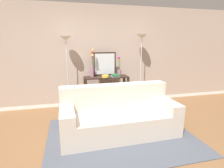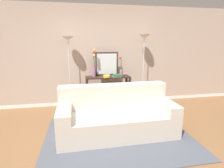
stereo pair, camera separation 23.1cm
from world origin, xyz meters
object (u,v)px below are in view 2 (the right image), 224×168
Objects in this scene: vase_short_flowers at (121,68)px; book_row_under_console at (98,106)px; console_table at (108,86)px; floor_lamp_left at (69,53)px; vase_tall_flowers at (94,65)px; fruit_bowl at (107,76)px; couch at (116,117)px; book_stack at (117,76)px; wall_mirror at (107,64)px; floor_lamp_right at (144,50)px.

vase_short_flowers is 1.22× the size of book_row_under_console.
floor_lamp_left is at bearing 175.27° from console_table.
floor_lamp_left is at bearing 174.48° from vase_tall_flowers.
fruit_bowl is 0.44× the size of book_row_under_console.
couch is 1.39m from console_table.
fruit_bowl is (-0.40, -0.13, -0.17)m from vase_short_flowers.
vase_tall_flowers reaches higher than book_stack.
book_row_under_console is at bearing -6.47° from floor_lamp_left.
vase_short_flowers reaches higher than couch.
book_row_under_console is (-0.21, 0.12, -0.81)m from fruit_bowl.
fruit_bowl is (0.91, -0.20, -0.57)m from floor_lamp_left.
couch is at bearing -92.41° from wall_mirror.
vase_tall_flowers is at bearing 167.18° from book_row_under_console.
console_table is 1.60× the size of vase_tall_flowers.
book_stack is (-0.14, -0.12, -0.17)m from vase_short_flowers.
vase_short_flowers is (-0.63, -0.07, -0.45)m from floor_lamp_right.
fruit_bowl is at bearing -168.81° from floor_lamp_right.
couch is at bearing -78.51° from vase_tall_flowers.
floor_lamp_left is 4.44× the size of book_row_under_console.
floor_lamp_right reaches higher than floor_lamp_left.
fruit_bowl is (-0.05, -0.28, -0.27)m from wall_mirror.
book_row_under_console is (-0.19, 1.36, -0.26)m from couch.
console_table is at bearing -175.38° from floor_lamp_right.
floor_lamp_left is (-0.95, 0.08, 0.87)m from console_table.
vase_short_flowers is at bearing -23.84° from wall_mirror.
vase_short_flowers is at bearing -1.10° from vase_tall_flowers.
wall_mirror is at bearing 22.22° from vase_tall_flowers.
wall_mirror is at bearing 80.81° from fruit_bowl.
fruit_bowl is at bearing -110.79° from console_table.
floor_lamp_left reaches higher than fruit_bowl.
floor_lamp_right reaches higher than book_row_under_console.
floor_lamp_right is 3.76× the size of vase_short_flowers.
vase_tall_flowers reaches higher than fruit_bowl.
book_row_under_console is (0.69, -0.08, -1.38)m from floor_lamp_left.
vase_tall_flowers reaches higher than couch.
book_row_under_console is at bearing -179.35° from vase_short_flowers.
floor_lamp_right is at bearing 2.54° from vase_tall_flowers.
book_stack reaches higher than console_table.
wall_mirror is (-0.00, 0.16, 0.57)m from console_table.
console_table is at bearing -4.73° from floor_lamp_left.
book_stack is (-0.77, -0.19, -0.61)m from floor_lamp_right.
floor_lamp_right reaches higher than book_stack.
floor_lamp_right reaches higher than couch.
floor_lamp_right is 8.44× the size of book_stack.
console_table reaches higher than book_row_under_console.
vase_tall_flowers is 1.40× the size of vase_short_flowers.
vase_short_flowers is 0.45m from fruit_bowl.
wall_mirror is 2.70× the size of book_stack.
wall_mirror is 0.40m from fruit_bowl.
wall_mirror reaches higher than console_table.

